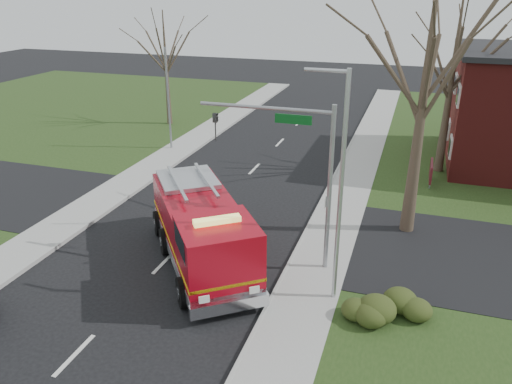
% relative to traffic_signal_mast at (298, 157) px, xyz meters
% --- Properties ---
extents(ground, '(120.00, 120.00, 0.00)m').
position_rel_traffic_signal_mast_xyz_m(ground, '(-5.21, -1.50, -4.71)').
color(ground, black).
rests_on(ground, ground).
extents(sidewalk_right, '(2.40, 80.00, 0.15)m').
position_rel_traffic_signal_mast_xyz_m(sidewalk_right, '(0.99, -1.50, -4.63)').
color(sidewalk_right, gray).
rests_on(sidewalk_right, ground).
extents(sidewalk_left, '(2.40, 80.00, 0.15)m').
position_rel_traffic_signal_mast_xyz_m(sidewalk_left, '(-11.41, -1.50, -4.63)').
color(sidewalk_left, gray).
rests_on(sidewalk_left, ground).
extents(health_center_sign, '(0.12, 2.00, 1.40)m').
position_rel_traffic_signal_mast_xyz_m(health_center_sign, '(5.29, 11.00, -3.83)').
color(health_center_sign, '#54131C').
rests_on(health_center_sign, ground).
extents(hedge_corner, '(2.80, 2.00, 0.90)m').
position_rel_traffic_signal_mast_xyz_m(hedge_corner, '(3.79, -2.50, -4.13)').
color(hedge_corner, '#2E3E16').
rests_on(hedge_corner, lawn_right).
extents(bare_tree_near, '(6.00, 6.00, 12.00)m').
position_rel_traffic_signal_mast_xyz_m(bare_tree_near, '(4.29, 4.50, 2.71)').
color(bare_tree_near, '#362A20').
rests_on(bare_tree_near, ground).
extents(bare_tree_far, '(5.25, 5.25, 10.50)m').
position_rel_traffic_signal_mast_xyz_m(bare_tree_far, '(5.79, 13.50, 1.78)').
color(bare_tree_far, '#362A20').
rests_on(bare_tree_far, ground).
extents(bare_tree_left, '(4.50, 4.50, 9.00)m').
position_rel_traffic_signal_mast_xyz_m(bare_tree_left, '(-15.21, 18.50, 0.86)').
color(bare_tree_left, '#362A20').
rests_on(bare_tree_left, ground).
extents(traffic_signal_mast, '(5.29, 0.18, 6.80)m').
position_rel_traffic_signal_mast_xyz_m(traffic_signal_mast, '(0.00, 0.00, 0.00)').
color(traffic_signal_mast, gray).
rests_on(traffic_signal_mast, ground).
extents(streetlight_pole, '(1.48, 0.16, 8.40)m').
position_rel_traffic_signal_mast_xyz_m(streetlight_pole, '(1.93, -2.00, -0.16)').
color(streetlight_pole, '#B7BABF').
rests_on(streetlight_pole, ground).
extents(utility_pole_far, '(0.14, 0.14, 7.00)m').
position_rel_traffic_signal_mast_xyz_m(utility_pole_far, '(-12.01, 12.50, -1.21)').
color(utility_pole_far, gray).
rests_on(utility_pole_far, ground).
extents(fire_engine, '(7.05, 8.14, 3.27)m').
position_rel_traffic_signal_mast_xyz_m(fire_engine, '(-3.58, -1.12, -3.23)').
color(fire_engine, '#990715').
rests_on(fire_engine, ground).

